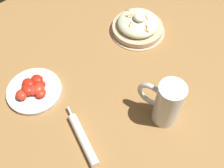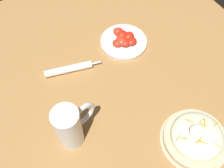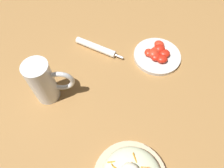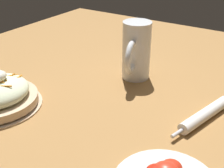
% 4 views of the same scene
% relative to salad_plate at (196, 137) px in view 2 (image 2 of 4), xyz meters
% --- Properties ---
extents(ground_plane, '(1.43, 1.43, 0.00)m').
position_rel_salad_plate_xyz_m(ground_plane, '(0.20, -0.25, -0.03)').
color(ground_plane, '#9E703D').
extents(salad_plate, '(0.22, 0.22, 0.09)m').
position_rel_salad_plate_xyz_m(salad_plate, '(0.00, 0.00, 0.00)').
color(salad_plate, '#D1B28E').
rests_on(salad_plate, ground_plane).
extents(beer_mug, '(0.14, 0.08, 0.17)m').
position_rel_salad_plate_xyz_m(beer_mug, '(0.33, -0.21, 0.05)').
color(beer_mug, white).
rests_on(beer_mug, ground_plane).
extents(napkin_roll, '(0.21, 0.07, 0.03)m').
position_rel_salad_plate_xyz_m(napkin_roll, '(0.22, -0.45, -0.02)').
color(napkin_roll, white).
rests_on(napkin_roll, ground_plane).
extents(tomato_plate, '(0.19, 0.19, 0.05)m').
position_rel_salad_plate_xyz_m(tomato_plate, '(-0.03, -0.46, -0.02)').
color(tomato_plate, silver).
rests_on(tomato_plate, ground_plane).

